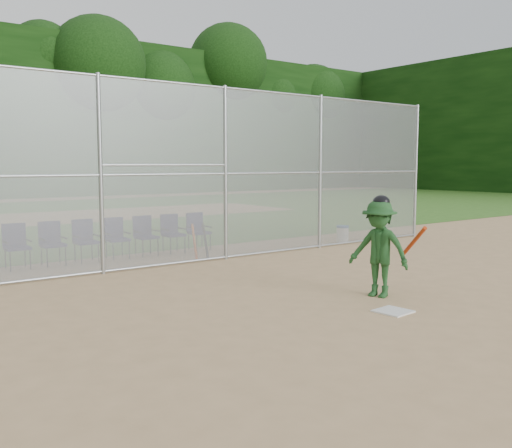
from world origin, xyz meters
TOP-DOWN VIEW (x-y plane):
  - ground at (0.00, 0.00)m, footprint 100.00×100.00m
  - grass_strip at (0.00, 18.00)m, footprint 100.00×100.00m
  - dirt_patch_far at (0.00, 18.00)m, footprint 24.00×24.00m
  - backstop_fence at (0.00, 5.00)m, footprint 16.09×0.09m
  - treeline at (0.00, 20.00)m, footprint 81.00×60.00m
  - home_plate at (0.31, -0.51)m, footprint 0.52×0.52m
  - batter_at_plate at (0.91, 0.30)m, footprint 1.01×1.33m
  - water_cooler at (5.39, 5.50)m, footprint 0.36×0.36m
  - spare_bats at (0.49, 5.32)m, footprint 0.36×0.28m
  - chair_2 at (-3.24, 6.57)m, footprint 0.54×0.52m
  - chair_3 at (-2.49, 6.57)m, footprint 0.54×0.52m
  - chair_4 at (-1.75, 6.57)m, footprint 0.54×0.52m
  - chair_5 at (-1.00, 6.57)m, footprint 0.54×0.52m
  - chair_6 at (-0.25, 6.57)m, footprint 0.54×0.52m
  - chair_7 at (0.49, 6.57)m, footprint 0.54×0.52m
  - chair_8 at (1.24, 6.57)m, footprint 0.54×0.52m

SIDE VIEW (x-z plane):
  - ground at x=0.00m, z-range 0.00..0.00m
  - grass_strip at x=0.00m, z-range 0.01..0.01m
  - dirt_patch_far at x=0.00m, z-range 0.01..0.01m
  - home_plate at x=0.31m, z-range 0.00..0.02m
  - water_cooler at x=5.39m, z-range 0.00..0.46m
  - spare_bats at x=0.49m, z-range 0.00..0.84m
  - chair_2 at x=-3.24m, z-range 0.00..0.96m
  - chair_3 at x=-2.49m, z-range 0.00..0.96m
  - chair_4 at x=-1.75m, z-range 0.00..0.96m
  - chair_5 at x=-1.00m, z-range 0.00..0.96m
  - chair_6 at x=-0.25m, z-range 0.00..0.96m
  - chair_7 at x=0.49m, z-range 0.00..0.96m
  - chair_8 at x=1.24m, z-range 0.00..0.96m
  - batter_at_plate at x=0.91m, z-range -0.03..1.68m
  - backstop_fence at x=0.00m, z-range 0.07..4.07m
  - treeline at x=0.00m, z-range 0.00..11.00m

